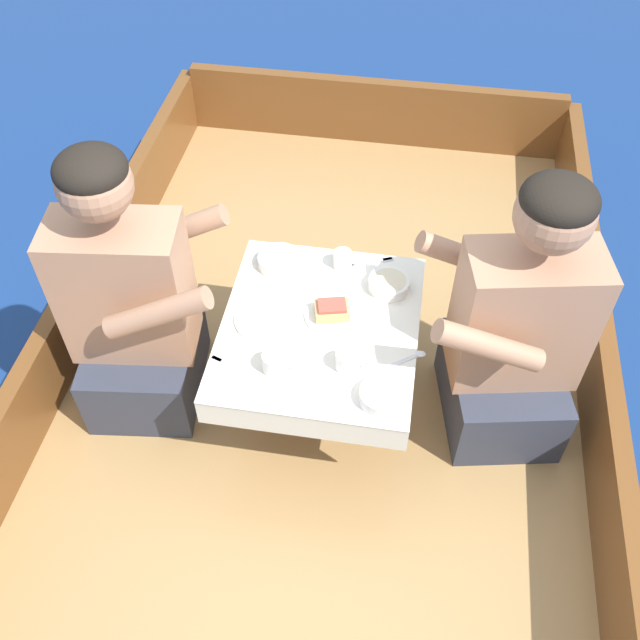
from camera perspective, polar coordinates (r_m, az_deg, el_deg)
ground_plane at (r=2.86m, az=-0.01°, el=-10.30°), size 60.00×60.00×0.00m
boat_deck at (r=2.72m, az=-0.01°, el=-8.51°), size 1.96×3.40×0.33m
gunwale_port at (r=2.73m, az=-20.05°, el=-1.80°), size 0.06×3.40×0.28m
gunwale_starboard at (r=2.56m, az=21.60°, el=-7.02°), size 0.06×3.40×0.28m
bow_coaming at (r=3.71m, az=4.31°, el=16.33°), size 1.84×0.06×0.33m
cockpit_table at (r=2.30m, az=0.00°, el=-1.13°), size 0.62×0.71×0.42m
person_port at (r=2.38m, az=-14.81°, el=0.96°), size 0.56×0.49×1.02m
person_starboard at (r=2.31m, az=15.37°, el=-1.11°), size 0.58×0.52×1.01m
plate_sandwich at (r=2.28m, az=0.95°, el=0.36°), size 0.18×0.18×0.01m
plate_bread at (r=2.28m, az=-4.38°, el=0.08°), size 0.20×0.20×0.01m
sandwich at (r=2.26m, az=0.96°, el=0.83°), size 0.12×0.10×0.05m
bowl_port_near at (r=2.07m, az=4.92°, el=-6.05°), size 0.13×0.13×0.04m
bowl_starboard_near at (r=2.36m, az=5.54°, el=2.91°), size 0.14×0.14×0.04m
bowl_center_far at (r=2.44m, az=-3.28°, el=4.79°), size 0.15×0.15×0.04m
coffee_cup_port at (r=2.13m, az=2.25°, el=-3.25°), size 0.10×0.07×0.06m
coffee_cup_starboard at (r=2.42m, az=1.85°, el=4.89°), size 0.09×0.06×0.06m
coffee_cup_center at (r=2.12m, az=-3.58°, el=-3.38°), size 0.10×0.08×0.07m
utensil_spoon_center at (r=2.18m, az=7.06°, el=-3.10°), size 0.15×0.11×0.01m
utensil_fork_port at (r=2.46m, az=4.29°, el=4.68°), size 0.17×0.08×0.00m
utensil_knife_starboard at (r=2.33m, az=3.44°, el=1.50°), size 0.16×0.09×0.00m
utensil_fork_starboard at (r=2.17m, az=-7.16°, el=-3.61°), size 0.17×0.07×0.00m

